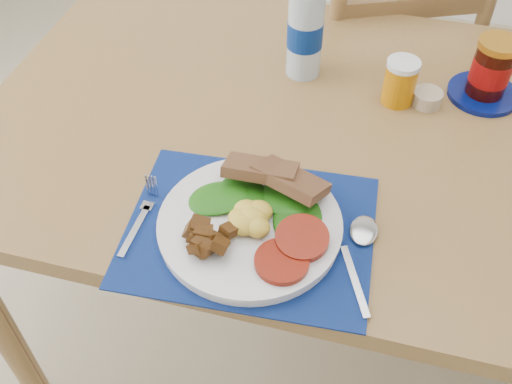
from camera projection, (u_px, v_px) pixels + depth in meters
The scene contains 10 objects.
table at pixel (326, 154), 1.25m from camera, with size 1.40×0.90×0.75m.
chair_far at pixel (389, 36), 1.67m from camera, with size 0.58×0.57×1.20m.
placemat at pixel (250, 230), 1.00m from camera, with size 0.41×0.32×0.00m, color black.
breakfast_plate at pixel (246, 223), 0.98m from camera, with size 0.30×0.30×0.07m.
fork at pixel (143, 215), 1.01m from camera, with size 0.02×0.16×0.00m.
spoon at pixel (361, 245), 0.97m from camera, with size 0.07×0.20×0.01m.
water_bottle at pixel (306, 26), 1.22m from camera, with size 0.08×0.08×0.26m.
juice_glass at pixel (400, 83), 1.20m from camera, with size 0.07×0.07×0.09m, color #B86C04.
ramekin at pixel (427, 98), 1.22m from camera, with size 0.06×0.06×0.03m, color tan.
jam_on_saucer at pixel (490, 73), 1.20m from camera, with size 0.15×0.15×0.13m.
Camera 1 is at (0.09, -0.71, 1.52)m, focal length 42.00 mm.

